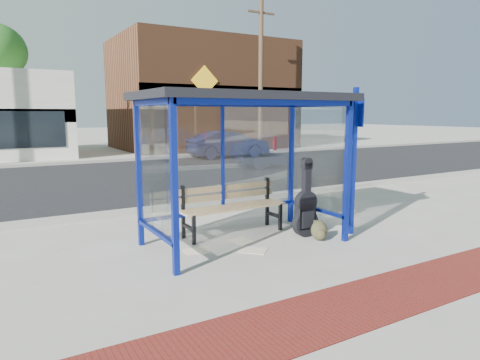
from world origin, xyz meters
TOP-DOWN VIEW (x-y plane):
  - ground at (0.00, 0.00)m, footprint 120.00×120.00m
  - brick_paver_strip at (0.00, -2.60)m, footprint 60.00×1.00m
  - curb_near at (0.00, 2.90)m, footprint 60.00×0.25m
  - street_asphalt at (0.00, 8.00)m, footprint 60.00×10.00m
  - curb_far at (0.00, 13.10)m, footprint 60.00×0.25m
  - far_sidewalk at (0.00, 15.00)m, footprint 60.00×4.00m
  - bus_shelter at (0.00, 0.07)m, footprint 3.30×1.80m
  - storefront_brown at (8.00, 18.49)m, footprint 10.00×7.08m
  - tree_right at (12.50, 22.00)m, footprint 3.60×3.60m
  - utility_pole_east at (9.00, 13.40)m, footprint 1.60×0.24m
  - bench at (0.10, 0.62)m, footprint 1.94×0.49m
  - guitar_bag at (1.10, -0.20)m, footprint 0.48×0.15m
  - suitcase at (1.35, 0.12)m, footprint 0.38×0.30m
  - backpack at (1.15, -0.51)m, footprint 0.34×0.32m
  - sign_post at (1.91, -0.47)m, footprint 0.12×0.32m
  - newspaper_a at (-0.85, 0.02)m, footprint 0.43×0.36m
  - newspaper_b at (-0.10, -0.40)m, footprint 0.54×0.54m
  - newspaper_c at (0.01, 0.11)m, footprint 0.32×0.39m
  - parked_car at (6.36, 12.14)m, footprint 3.93×1.52m
  - fire_hydrant at (10.49, 14.15)m, footprint 0.37×0.24m

SIDE VIEW (x-z plane):
  - ground at x=0.00m, z-range 0.00..0.00m
  - street_asphalt at x=0.00m, z-range 0.00..0.00m
  - newspaper_c at x=0.01m, z-range 0.00..0.01m
  - newspaper_a at x=-0.85m, z-range 0.00..0.01m
  - newspaper_b at x=-0.10m, z-range 0.00..0.01m
  - far_sidewalk at x=0.00m, z-range 0.00..0.01m
  - brick_paver_strip at x=0.00m, z-range 0.00..0.01m
  - curb_near at x=0.00m, z-range 0.00..0.12m
  - curb_far at x=0.00m, z-range 0.00..0.12m
  - backpack at x=1.15m, z-range -0.01..0.33m
  - suitcase at x=1.35m, z-range -0.02..0.57m
  - fire_hydrant at x=10.49m, z-range 0.03..0.85m
  - guitar_bag at x=1.10m, z-range -0.17..1.12m
  - bench at x=0.10m, z-range 0.06..0.98m
  - parked_car at x=6.36m, z-range 0.00..1.28m
  - sign_post at x=1.91m, z-range 0.16..2.70m
  - bus_shelter at x=0.00m, z-range 0.86..3.28m
  - storefront_brown at x=8.00m, z-range 0.00..6.40m
  - utility_pole_east at x=9.00m, z-range 0.11..8.11m
  - tree_right at x=12.50m, z-range 1.94..8.97m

